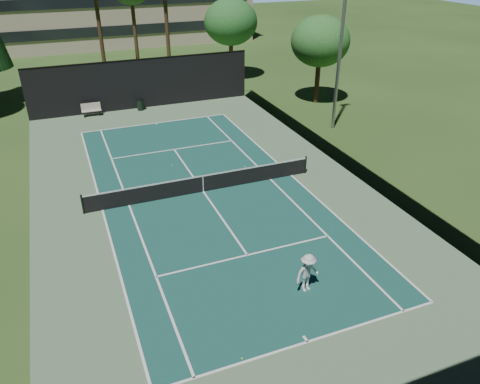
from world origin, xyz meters
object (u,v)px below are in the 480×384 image
Objects in this scene: tennis_ball_b at (172,165)px; tennis_ball_c at (245,166)px; park_bench at (91,109)px; tennis_ball_d at (77,180)px; trash_bin at (140,105)px; tennis_ball_a at (242,358)px; player at (308,273)px; tennis_net at (203,183)px.

tennis_ball_c is (4.14, -1.77, -0.00)m from tennis_ball_b.
tennis_ball_b is at bearing -72.76° from park_bench.
tennis_ball_d is 0.07× the size of trash_bin.
tennis_ball_b reaches higher than tennis_ball_c.
tennis_ball_c is at bearing -23.07° from tennis_ball_b.
tennis_ball_c is 0.07× the size of trash_bin.
tennis_ball_a is 15.76m from tennis_ball_b.
tennis_ball_d is (-4.04, 15.77, 0.00)m from tennis_ball_a.
tennis_ball_c is (5.78, 13.91, 0.00)m from tennis_ball_a.
park_bench is (-7.72, 13.28, 0.51)m from tennis_ball_c.
player reaches higher than tennis_ball_b.
tennis_ball_b is 4.50m from tennis_ball_c.
trash_bin reaches higher than tennis_ball_d.
trash_bin is (-3.84, 13.25, 0.44)m from tennis_ball_c.
tennis_ball_d is at bearing -117.70° from trash_bin.
tennis_ball_c is at bearing -73.83° from trash_bin.
trash_bin is at bearing 88.50° from tennis_ball_b.
trash_bin is at bearing 62.30° from tennis_ball_d.
player reaches higher than tennis_ball_c.
player reaches higher than trash_bin.
tennis_net is 15.44m from trash_bin.
player is 26.26× the size of tennis_ball_d.
tennis_ball_a is at bearing -95.96° from tennis_ball_b.
player is at bearing -81.16° from tennis_ball_b.
player reaches higher than tennis_net.
tennis_net is 4.05m from tennis_ball_b.
tennis_ball_c is 15.37m from park_bench.
tennis_ball_b reaches higher than tennis_ball_d.
tennis_net is 13.65× the size of trash_bin.
tennis_net reaches higher than park_bench.
trash_bin is at bearing 85.92° from tennis_ball_a.
tennis_net is 8.60× the size of park_bench.
tennis_ball_b is 0.08× the size of trash_bin.
tennis_ball_b is at bearing 100.96° from tennis_net.
player is at bearing -85.92° from trash_bin.
tennis_ball_c is at bearing 32.86° from tennis_net.
trash_bin is at bearing 106.17° from tennis_ball_c.
park_bench is (2.11, 11.42, 0.51)m from tennis_ball_d.
tennis_net is at bearing 88.05° from player.
tennis_ball_a is at bearing -112.56° from tennis_ball_c.
tennis_ball_a is 0.97× the size of tennis_ball_d.
player is at bearing 32.06° from tennis_ball_a.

